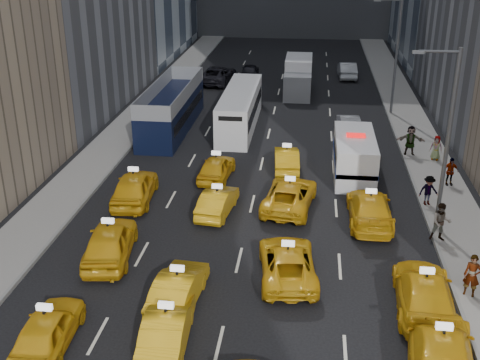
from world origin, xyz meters
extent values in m
cube|color=gray|center=(-10.50, 25.00, 0.07)|extent=(3.00, 90.00, 0.15)
cube|color=gray|center=(10.50, 25.00, 0.07)|extent=(3.00, 90.00, 0.15)
cube|color=slate|center=(-9.05, 25.00, 0.09)|extent=(0.15, 90.00, 0.18)
cube|color=slate|center=(9.05, 25.00, 0.09)|extent=(0.15, 90.00, 0.18)
cylinder|color=#595B60|center=(9.30, 12.00, 4.50)|extent=(0.20, 0.20, 9.00)
cylinder|color=#595B60|center=(8.40, 12.00, 8.80)|extent=(1.80, 0.12, 0.12)
cube|color=slate|center=(7.50, 12.00, 8.75)|extent=(0.50, 0.22, 0.12)
cylinder|color=#595B60|center=(9.30, 32.00, 4.50)|extent=(0.20, 0.20, 9.00)
cylinder|color=#595B60|center=(8.40, 32.00, 8.80)|extent=(1.80, 0.12, 0.12)
cube|color=slate|center=(7.50, 32.00, 8.75)|extent=(0.50, 0.22, 0.12)
imported|color=gold|center=(-6.01, 1.23, 0.72)|extent=(1.89, 4.28, 1.43)
imported|color=gold|center=(-1.84, 1.90, 0.70)|extent=(1.73, 4.35, 1.41)
imported|color=gold|center=(7.57, 1.58, 0.78)|extent=(2.87, 5.64, 1.57)
imported|color=gold|center=(-5.78, 7.50, 0.83)|extent=(2.59, 5.09, 1.66)
imported|color=gold|center=(-1.97, 4.34, 0.71)|extent=(1.84, 4.40, 1.41)
imported|color=gold|center=(2.22, 6.88, 0.69)|extent=(2.87, 5.23, 1.39)
imported|color=gold|center=(7.60, 5.11, 0.77)|extent=(2.44, 5.43, 1.54)
imported|color=gold|center=(-6.38, 13.57, 0.84)|extent=(2.33, 5.04, 1.67)
imported|color=gold|center=(-1.69, 12.63, 0.66)|extent=(1.85, 4.14, 1.32)
imported|color=gold|center=(2.01, 13.79, 0.72)|extent=(3.07, 5.47, 1.44)
imported|color=gold|center=(6.09, 12.51, 0.76)|extent=(2.16, 5.22, 1.51)
imported|color=gold|center=(-2.46, 17.24, 0.70)|extent=(2.01, 4.26, 1.41)
imported|color=gold|center=(1.59, 19.19, 0.68)|extent=(1.76, 4.24, 1.36)
cube|color=white|center=(5.63, 18.84, 1.21)|extent=(2.89, 6.25, 2.42)
cylinder|color=black|center=(4.63, 16.71, 0.48)|extent=(0.28, 0.97, 0.97)
cylinder|color=black|center=(6.64, 16.71, 0.48)|extent=(0.28, 0.97, 0.97)
cylinder|color=black|center=(4.63, 20.96, 0.48)|extent=(0.28, 0.97, 0.97)
cylinder|color=black|center=(6.64, 20.96, 0.48)|extent=(0.28, 0.97, 0.97)
cube|color=navy|center=(5.63, 18.84, 1.05)|extent=(2.94, 6.25, 0.28)
cube|color=red|center=(5.63, 18.84, 2.51)|extent=(1.13, 0.49, 0.18)
cube|color=black|center=(-7.18, 26.28, 1.68)|extent=(3.70, 11.72, 3.35)
cylinder|color=black|center=(-8.34, 21.42, 0.55)|extent=(0.28, 1.10, 1.10)
cylinder|color=black|center=(-6.02, 21.42, 0.55)|extent=(0.28, 1.10, 1.10)
cylinder|color=black|center=(-8.34, 31.15, 0.55)|extent=(0.28, 1.10, 1.10)
cylinder|color=black|center=(-6.02, 31.15, 0.55)|extent=(0.28, 1.10, 1.10)
cube|color=silver|center=(-2.26, 27.29, 1.40)|extent=(2.77, 10.93, 2.80)
cylinder|color=black|center=(-3.23, 22.77, 0.55)|extent=(0.28, 1.10, 1.10)
cylinder|color=black|center=(-1.28, 22.77, 0.55)|extent=(0.28, 1.10, 1.10)
cylinder|color=black|center=(-3.23, 31.81, 0.55)|extent=(0.28, 1.10, 1.10)
cylinder|color=black|center=(-1.28, 31.81, 0.55)|extent=(0.28, 1.10, 1.10)
cube|color=white|center=(1.71, 37.63, 1.55)|extent=(2.60, 6.87, 3.10)
cylinder|color=black|center=(0.70, 35.14, 0.55)|extent=(0.28, 1.10, 1.10)
cylinder|color=black|center=(2.73, 35.14, 0.55)|extent=(0.28, 1.10, 1.10)
cylinder|color=black|center=(0.70, 40.12, 0.55)|extent=(0.28, 1.10, 1.10)
cylinder|color=black|center=(2.73, 40.12, 0.55)|extent=(0.28, 1.10, 1.10)
imported|color=#A0A2A8|center=(5.72, 26.91, 0.66)|extent=(1.70, 4.12, 1.33)
imported|color=black|center=(-6.02, 40.47, 0.82)|extent=(3.33, 6.16, 1.64)
imported|color=slate|center=(1.54, 45.44, 0.68)|extent=(2.21, 4.80, 1.36)
imported|color=black|center=(-3.14, 42.99, 0.71)|extent=(1.85, 4.21, 1.41)
imported|color=#B5B8BD|center=(6.36, 44.27, 0.77)|extent=(1.83, 4.74, 1.54)
imported|color=gray|center=(9.59, 6.14, 1.05)|extent=(0.77, 0.64, 1.80)
imported|color=gray|center=(9.22, 10.72, 1.09)|extent=(0.93, 0.52, 1.89)
imported|color=gray|center=(9.31, 14.70, 0.97)|extent=(1.14, 0.71, 1.64)
imported|color=gray|center=(10.98, 17.58, 0.97)|extent=(1.02, 0.58, 1.65)
imported|color=gray|center=(10.93, 21.68, 0.94)|extent=(0.87, 0.67, 1.57)
imported|color=gray|center=(9.42, 22.44, 1.11)|extent=(1.80, 0.60, 1.92)
camera|label=1|loc=(2.84, -15.35, 13.90)|focal=45.00mm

